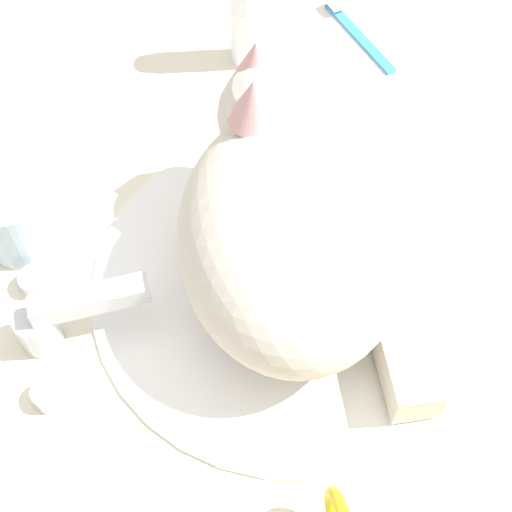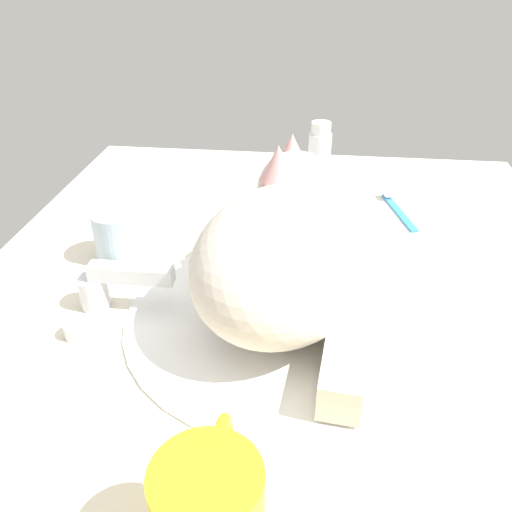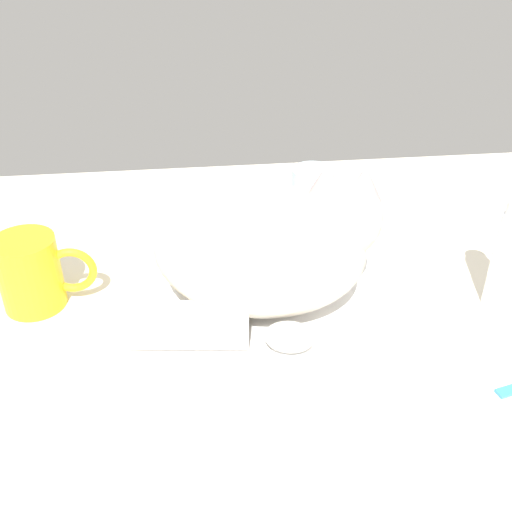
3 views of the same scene
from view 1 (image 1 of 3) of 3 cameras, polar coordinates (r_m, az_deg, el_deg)
The scene contains 7 objects.
ground_plane at distance 70.33cm, azimuth 2.52°, elevation -2.73°, with size 110.00×82.50×3.00cm, color silver.
sink_basin at distance 68.69cm, azimuth 2.58°, elevation -1.95°, with size 36.41×36.41×0.80cm, color white.
faucet at distance 66.20cm, azimuth -15.02°, elevation -4.85°, with size 14.09×11.78×6.06cm.
cat at distance 62.44cm, azimuth 2.88°, elevation 2.71°, with size 31.12×24.65×17.55cm.
rinse_cup at distance 72.00cm, azimuth -17.97°, elevation 2.62°, with size 6.46×6.46×7.08cm.
toothpaste_bottle at distance 83.17cm, azimuth -0.77°, elevation 18.25°, with size 3.58×3.58×14.51cm.
toothbrush at distance 91.09cm, azimuth 7.62°, elevation 16.71°, with size 13.10×4.52×1.60cm.
Camera 1 is at (-32.73, 11.89, 59.61)cm, focal length 52.40 mm.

